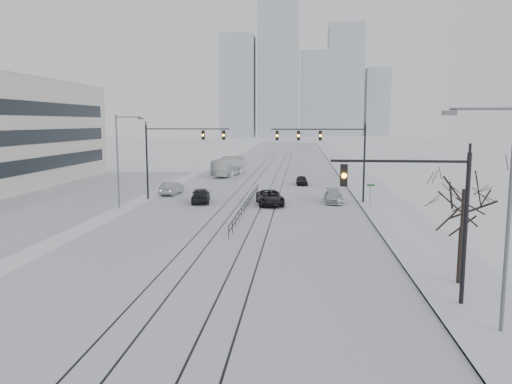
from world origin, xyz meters
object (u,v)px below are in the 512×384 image
object	(u,v)px
sedan_sb_inner	(201,195)
bare_tree	(463,199)
box_truck	(229,166)
sedan_sb_outer	(172,188)
sedan_nb_front	(270,198)
sedan_nb_far	(302,180)
traffic_mast_near	(429,207)
sedan_nb_right	(333,197)

from	to	relation	value
sedan_sb_inner	bare_tree	bearing A→B (deg)	117.58
box_truck	bare_tree	bearing A→B (deg)	119.96
sedan_sb_outer	box_truck	bearing A→B (deg)	-94.16
sedan_nb_front	sedan_nb_far	bearing A→B (deg)	68.72
traffic_mast_near	sedan_sb_inner	world-z (taller)	traffic_mast_near
sedan_sb_inner	sedan_nb_far	bearing A→B (deg)	-132.29
sedan_sb_inner	sedan_nb_front	bearing A→B (deg)	165.09
sedan_sb_outer	sedan_nb_far	distance (m)	18.18
sedan_sb_outer	sedan_nb_right	world-z (taller)	sedan_sb_outer
traffic_mast_near	sedan_sb_outer	xyz separation A→B (m)	(-20.55, 33.54, -3.83)
traffic_mast_near	bare_tree	bearing A→B (deg)	51.24
sedan_nb_front	sedan_nb_right	bearing A→B (deg)	6.34
sedan_nb_front	bare_tree	bearing A→B (deg)	-75.54
box_truck	sedan_sb_outer	bearing A→B (deg)	89.69
sedan_sb_inner	box_truck	size ratio (longest dim) A/B	0.45
sedan_sb_inner	sedan_nb_front	world-z (taller)	sedan_sb_inner
sedan_sb_outer	sedan_nb_far	world-z (taller)	sedan_sb_outer
sedan_nb_right	box_truck	world-z (taller)	box_truck
sedan_sb_outer	sedan_nb_front	world-z (taller)	sedan_nb_front
sedan_nb_far	box_truck	xyz separation A→B (m)	(-11.39, 10.71, 0.84)
sedan_sb_inner	sedan_nb_far	distance (m)	18.99
sedan_nb_front	box_truck	distance (m)	28.54
traffic_mast_near	sedan_sb_outer	world-z (taller)	traffic_mast_near
traffic_mast_near	sedan_sb_outer	bearing A→B (deg)	121.50
sedan_nb_far	sedan_nb_front	bearing A→B (deg)	-104.96
bare_tree	traffic_mast_near	bearing A→B (deg)	-128.76
bare_tree	sedan_sb_inner	xyz separation A→B (m)	(-18.45, 25.00, -3.70)
bare_tree	sedan_nb_front	size ratio (longest dim) A/B	1.14
sedan_sb_inner	box_truck	bearing A→B (deg)	-96.85
sedan_sb_inner	sedan_nb_right	bearing A→B (deg)	176.03
bare_tree	sedan_nb_front	distance (m)	26.96
sedan_sb_inner	sedan_nb_far	xyz separation A→B (m)	(10.46, 15.85, -0.18)
traffic_mast_near	sedan_nb_far	bearing A→B (deg)	97.25
sedan_sb_inner	sedan_nb_front	size ratio (longest dim) A/B	0.86
bare_tree	sedan_sb_outer	size ratio (longest dim) A/B	1.38
sedan_sb_outer	box_truck	distance (m)	21.34
traffic_mast_near	sedan_sb_inner	xyz separation A→B (m)	(-16.04, 28.01, -3.77)
bare_tree	sedan_sb_outer	distance (m)	38.40
sedan_sb_outer	sedan_nb_front	distance (m)	13.35
sedan_nb_front	sedan_sb_inner	bearing A→B (deg)	163.59
sedan_nb_far	box_truck	world-z (taller)	box_truck
traffic_mast_near	sedan_nb_front	world-z (taller)	traffic_mast_near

